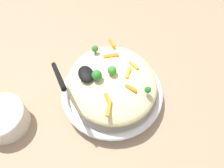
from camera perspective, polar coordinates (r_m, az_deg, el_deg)
ground_plane at (r=0.66m, az=-0.00°, el=-3.55°), size 2.40×2.40×0.00m
serving_bowl at (r=0.64m, az=-0.00°, el=-2.43°), size 0.30×0.30×0.05m
pasta_mound at (r=0.59m, az=-0.00°, el=0.49°), size 0.27×0.25×0.08m
carrot_piece_0 at (r=0.53m, az=5.13°, el=-1.17°), size 0.03×0.02×0.01m
carrot_piece_1 at (r=0.58m, az=5.90°, el=5.07°), size 0.03×0.02×0.01m
carrot_piece_2 at (r=0.63m, az=0.03°, el=11.10°), size 0.03×0.01×0.01m
carrot_piece_3 at (r=0.56m, az=-7.12°, el=2.53°), size 0.01×0.03×0.01m
carrot_piece_4 at (r=0.60m, az=-0.28°, el=7.64°), size 0.02×0.04×0.01m
carrot_piece_5 at (r=0.50m, az=-0.92°, el=-6.58°), size 0.04×0.03×0.01m
carrot_piece_6 at (r=0.52m, az=-1.28°, el=-3.81°), size 0.03×0.01×0.01m
carrot_piece_7 at (r=0.56m, az=4.44°, el=3.09°), size 0.03×0.03×0.01m
broccoli_floret_0 at (r=0.53m, az=-4.12°, el=2.27°), size 0.03×0.03×0.03m
broccoli_floret_1 at (r=0.54m, az=-0.04°, el=3.73°), size 0.02×0.02×0.03m
broccoli_floret_2 at (r=0.60m, az=-4.63°, el=9.49°), size 0.02×0.02×0.02m
broccoli_floret_3 at (r=0.53m, az=9.69°, el=-1.57°), size 0.02×0.02×0.02m
serving_spoon at (r=0.54m, az=-9.56°, el=2.56°), size 0.14×0.10×0.08m
companion_bowl at (r=0.66m, az=-27.51°, el=-8.21°), size 0.13×0.13×0.07m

